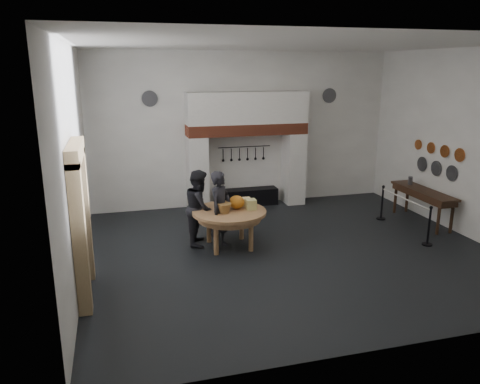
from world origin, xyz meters
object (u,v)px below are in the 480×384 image
object	(u,v)px
visitor_near	(220,210)
side_table	(423,191)
barrier_post_far	(382,203)
iron_range	(246,197)
visitor_far	(200,207)
work_table	(229,212)
barrier_post_near	(429,227)

from	to	relation	value
visitor_near	side_table	bearing A→B (deg)	-41.52
side_table	barrier_post_far	distance (m)	1.10
iron_range	visitor_far	xyz separation A→B (m)	(-1.90, -2.74, 0.64)
visitor_near	barrier_post_far	xyz separation A→B (m)	(4.71, 0.87, -0.45)
work_table	visitor_near	world-z (taller)	visitor_near
barrier_post_far	work_table	bearing A→B (deg)	-169.11
barrier_post_near	side_table	bearing A→B (deg)	59.34
iron_range	barrier_post_far	distance (m)	3.94
visitor_near	visitor_far	size ratio (longest dim) A/B	1.02
work_table	visitor_far	xyz separation A→B (m)	(-0.61, 0.39, 0.05)
iron_range	work_table	distance (m)	3.44
visitor_near	visitor_far	xyz separation A→B (m)	(-0.40, 0.40, -0.02)
side_table	visitor_near	bearing A→B (deg)	-176.20
side_table	work_table	bearing A→B (deg)	-176.14
visitor_near	visitor_far	distance (m)	0.57
barrier_post_near	visitor_far	bearing A→B (deg)	163.39
work_table	iron_range	bearing A→B (deg)	67.61
visitor_near	barrier_post_near	size ratio (longest dim) A/B	2.01
work_table	side_table	distance (m)	5.40
side_table	barrier_post_far	size ratio (longest dim) A/B	2.44
iron_range	work_table	xyz separation A→B (m)	(-1.29, -3.13, 0.59)
visitor_near	iron_range	bearing A→B (deg)	19.15
iron_range	barrier_post_far	bearing A→B (deg)	-35.23
iron_range	barrier_post_near	bearing A→B (deg)	-53.03
work_table	visitor_far	bearing A→B (deg)	147.30
work_table	barrier_post_near	bearing A→B (deg)	-14.13
iron_range	visitor_near	bearing A→B (deg)	-115.53
visitor_far	side_table	xyz separation A→B (m)	(6.00, -0.03, -0.02)
visitor_near	side_table	world-z (taller)	visitor_near
side_table	barrier_post_far	bearing A→B (deg)	150.46
side_table	barrier_post_far	xyz separation A→B (m)	(-0.89, 0.50, -0.42)
iron_range	visitor_far	distance (m)	3.40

